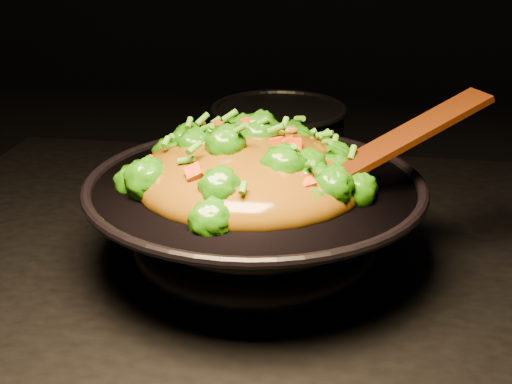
# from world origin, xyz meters

# --- Properties ---
(wok) EXTENTS (0.54, 0.54, 0.11)m
(wok) POSITION_xyz_m (-0.07, -0.00, 0.96)
(wok) COLOR black
(wok) RESTS_ON stovetop
(stir_fry) EXTENTS (0.37, 0.37, 0.10)m
(stir_fry) POSITION_xyz_m (-0.08, 0.00, 1.06)
(stir_fry) COLOR #206507
(stir_fry) RESTS_ON wok
(spatula) EXTENTS (0.26, 0.18, 0.12)m
(spatula) POSITION_xyz_m (0.08, 0.00, 1.06)
(spatula) COLOR #331205
(spatula) RESTS_ON wok
(back_pot) EXTENTS (0.26, 0.26, 0.12)m
(back_pot) POSITION_xyz_m (-0.08, 0.32, 0.96)
(back_pot) COLOR black
(back_pot) RESTS_ON stovetop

